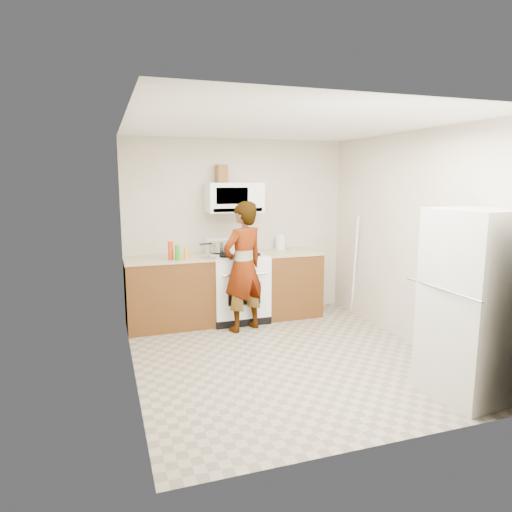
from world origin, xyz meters
name	(u,v)px	position (x,y,z in m)	size (l,w,h in m)	color
floor	(284,357)	(0.00, 0.00, 0.00)	(3.60, 3.60, 0.00)	gray
back_wall	(238,229)	(0.00, 1.79, 1.25)	(3.20, 0.02, 2.50)	beige
right_wall	(411,239)	(1.59, 0.00, 1.25)	(0.02, 3.60, 2.50)	beige
cabinet_left	(169,294)	(-1.04, 1.49, 0.45)	(1.12, 0.62, 0.90)	brown
counter_left	(168,259)	(-1.04, 1.49, 0.92)	(1.14, 0.64, 0.04)	tan
cabinet_right	(289,284)	(0.68, 1.49, 0.45)	(0.80, 0.62, 0.90)	brown
counter_right	(289,252)	(0.68, 1.49, 0.92)	(0.82, 0.64, 0.04)	tan
gas_range	(237,286)	(-0.10, 1.48, 0.49)	(0.76, 0.65, 1.13)	white
microwave	(234,197)	(-0.10, 1.61, 1.70)	(0.76, 0.38, 0.40)	white
person	(243,267)	(-0.15, 1.04, 0.84)	(0.61, 0.40, 1.68)	tan
fridge	(474,304)	(1.27, -1.35, 0.85)	(0.70, 0.70, 1.70)	beige
kettle	(281,243)	(0.62, 1.69, 1.03)	(0.15, 0.15, 0.19)	silver
jug	(222,174)	(-0.26, 1.65, 2.02)	(0.14, 0.14, 0.24)	brown
saucepan	(219,247)	(-0.31, 1.66, 1.02)	(0.25, 0.25, 0.14)	#B1B1B5
tray	(245,253)	(-0.02, 1.40, 0.96)	(0.25, 0.16, 0.05)	white
bottle_spray	(171,250)	(-1.03, 1.33, 1.05)	(0.07, 0.07, 0.23)	red
bottle_hot_sauce	(186,253)	(-0.84, 1.29, 1.01)	(0.05, 0.05, 0.16)	orange
bottle_green_cap	(177,253)	(-0.96, 1.24, 1.03)	(0.06, 0.06, 0.19)	#278A19
pot_lid	(208,257)	(-0.55, 1.31, 0.94)	(0.23, 0.23, 0.01)	white
broom	(355,265)	(1.56, 1.17, 0.73)	(0.03, 0.03, 1.46)	white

